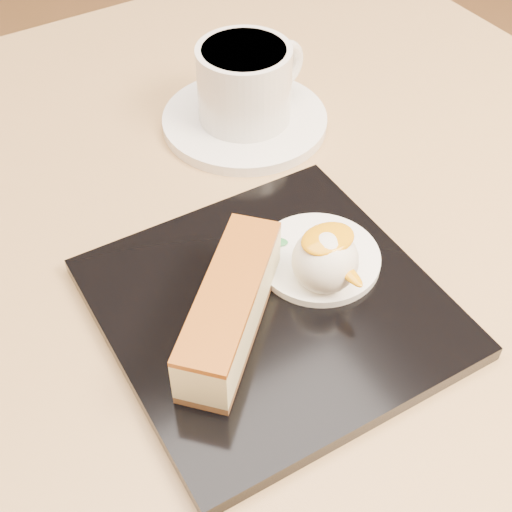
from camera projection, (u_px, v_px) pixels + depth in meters
table at (250, 352)px, 0.67m from camera, size 0.80×0.80×0.72m
dessert_plate at (271, 307)px, 0.50m from camera, size 0.23×0.23×0.01m
cheesecake at (230, 308)px, 0.46m from camera, size 0.12×0.11×0.04m
cream_smear at (318, 258)px, 0.52m from camera, size 0.09×0.09×0.01m
ice_cream_scoop at (325, 261)px, 0.49m from camera, size 0.05×0.05×0.05m
mango_sauce at (328, 239)px, 0.47m from camera, size 0.04×0.03×0.01m
mint_sprig at (266, 248)px, 0.52m from camera, size 0.04×0.03×0.00m
saucer at (245, 121)px, 0.65m from camera, size 0.15×0.15×0.01m
coffee_cup at (246, 82)px, 0.62m from camera, size 0.11×0.08×0.07m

